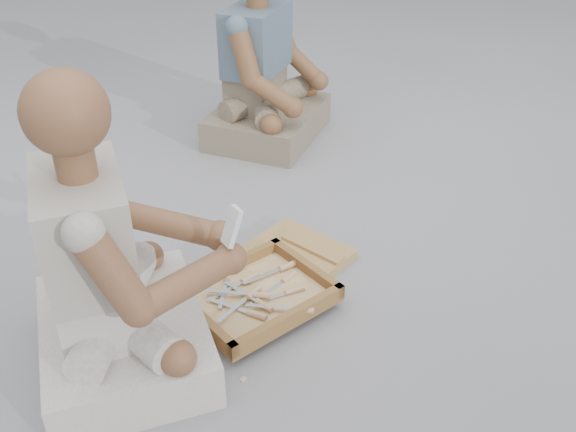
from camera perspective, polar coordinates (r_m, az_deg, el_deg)
ground at (r=2.27m, az=1.03°, el=-7.26°), size 60.00×60.00×0.00m
carved_panel at (r=2.38m, az=-1.11°, el=-4.69°), size 0.61×0.48×0.04m
tool_tray at (r=2.19m, az=-2.79°, el=-7.11°), size 0.49×0.40×0.06m
chisel_0 at (r=2.15m, az=-2.55°, el=-7.70°), size 0.07×0.22×0.02m
chisel_1 at (r=2.25m, az=-3.84°, el=-5.75°), size 0.22×0.04×0.02m
chisel_2 at (r=2.29m, az=-0.47°, el=-4.62°), size 0.22×0.03×0.02m
chisel_3 at (r=2.20m, az=0.08°, el=-6.81°), size 0.22×0.06×0.02m
chisel_4 at (r=2.17m, az=-3.42°, el=-7.05°), size 0.21×0.09×0.02m
chisel_5 at (r=2.11m, az=-3.31°, el=-8.60°), size 0.12×0.20×0.02m
chisel_6 at (r=2.11m, az=0.76°, el=-8.30°), size 0.17×0.16×0.02m
chisel_7 at (r=2.17m, az=-3.06°, el=-6.97°), size 0.17×0.16×0.02m
chisel_8 at (r=2.25m, az=-0.26°, el=-5.73°), size 0.22×0.07×0.02m
chisel_9 at (r=2.26m, az=-5.41°, el=-5.51°), size 0.15×0.18×0.02m
wood_chip_0 at (r=2.44m, az=-5.52°, el=-4.12°), size 0.02×0.02×0.00m
wood_chip_1 at (r=2.25m, az=-7.31°, el=-8.01°), size 0.02×0.02×0.00m
wood_chip_2 at (r=2.07m, az=-7.80°, el=-12.53°), size 0.02×0.02×0.00m
wood_chip_3 at (r=2.19m, az=-3.73°, el=-9.06°), size 0.02×0.02×0.00m
wood_chip_4 at (r=2.40m, az=1.91°, el=-4.73°), size 0.02×0.02×0.00m
wood_chip_5 at (r=2.44m, az=-10.58°, el=-4.61°), size 0.02×0.02×0.00m
wood_chip_6 at (r=2.52m, az=0.73°, el=-2.60°), size 0.02×0.02×0.00m
wood_chip_7 at (r=2.48m, az=-0.34°, el=-3.40°), size 0.02×0.02×0.00m
wood_chip_8 at (r=2.00m, az=-3.99°, el=-14.26°), size 0.02×0.02×0.00m
craftsman at (r=1.92m, az=-15.38°, el=-5.18°), size 0.70×0.71×0.94m
companion at (r=3.28m, az=-2.11°, el=12.22°), size 0.78×0.74×0.95m
mobile_phone at (r=1.83m, az=-5.01°, el=-0.93°), size 0.06×0.05×0.12m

